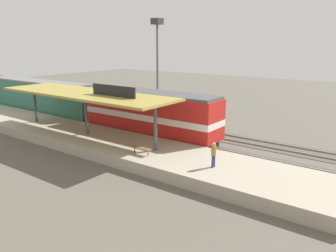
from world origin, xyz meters
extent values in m
plane|color=#5B564C|center=(2.00, 0.00, 0.00)|extent=(120.00, 120.00, 0.00)
cube|color=#4E4941|center=(0.00, 0.00, 0.02)|extent=(3.20, 110.00, 0.04)
cube|color=gray|center=(-0.72, 0.00, 0.08)|extent=(0.10, 110.00, 0.16)
cube|color=gray|center=(0.72, 0.00, 0.08)|extent=(0.10, 110.00, 0.16)
cube|color=#4E4941|center=(4.60, 0.00, 0.02)|extent=(3.20, 110.00, 0.04)
cube|color=gray|center=(3.88, 0.00, 0.08)|extent=(0.10, 110.00, 0.16)
cube|color=gray|center=(5.32, 0.00, 0.08)|extent=(0.10, 110.00, 0.16)
cube|color=#A89E89|center=(-4.60, 0.00, 0.45)|extent=(6.00, 44.00, 0.90)
cylinder|color=#47474C|center=(-4.60, -8.00, 2.70)|extent=(0.28, 0.28, 3.60)
cylinder|color=#47474C|center=(-4.60, 0.00, 2.70)|extent=(0.28, 0.28, 3.60)
cylinder|color=#47474C|center=(-4.60, 8.00, 2.70)|extent=(0.28, 0.28, 3.60)
cube|color=#A38E3D|center=(-4.60, 0.00, 4.60)|extent=(5.20, 18.00, 0.20)
cube|color=black|center=(-4.60, -3.60, 5.15)|extent=(0.12, 4.80, 0.90)
cylinder|color=#333338|center=(-6.00, -8.40, 1.11)|extent=(0.07, 0.07, 0.42)
cylinder|color=#333338|center=(-6.00, -7.10, 1.11)|extent=(0.07, 0.07, 0.42)
cube|color=brown|center=(-6.00, -7.75, 1.36)|extent=(0.44, 1.70, 0.08)
cube|color=#28282D|center=(0.00, -3.60, 0.51)|extent=(2.60, 13.60, 0.70)
cube|color=red|center=(0.00, -3.60, 2.61)|extent=(2.90, 14.40, 3.50)
cube|color=#4C4C51|center=(0.00, -3.60, 4.48)|extent=(2.78, 14.11, 0.24)
cube|color=silver|center=(0.00, -3.60, 2.35)|extent=(2.93, 14.43, 0.56)
cube|color=#28282D|center=(0.00, 14.40, 0.51)|extent=(2.60, 19.20, 0.70)
cube|color=#2D6B56|center=(0.00, 14.40, 2.51)|extent=(2.90, 20.00, 3.30)
cube|color=slate|center=(0.00, 14.40, 4.28)|extent=(2.78, 19.60, 0.24)
cube|color=#28282D|center=(4.60, -1.63, 0.51)|extent=(2.50, 11.20, 0.70)
cube|color=#6B6056|center=(4.60, -1.63, 2.16)|extent=(2.80, 12.00, 2.60)
cube|color=#554D45|center=(4.60, -1.63, 3.58)|extent=(2.69, 11.76, 0.24)
cylinder|color=slate|center=(7.80, 1.60, 5.50)|extent=(0.28, 0.28, 11.00)
cube|color=#333338|center=(7.80, 1.60, 11.35)|extent=(1.10, 1.10, 0.70)
cylinder|color=navy|center=(-5.24, -13.38, 1.32)|extent=(0.16, 0.16, 0.84)
cylinder|color=navy|center=(-5.06, -13.38, 1.32)|extent=(0.16, 0.16, 0.84)
cylinder|color=olive|center=(-5.15, -13.38, 2.06)|extent=(0.34, 0.34, 0.64)
sphere|color=tan|center=(-5.15, -13.38, 2.50)|extent=(0.23, 0.23, 0.23)
camera|label=1|loc=(-24.03, -23.66, 9.03)|focal=36.12mm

